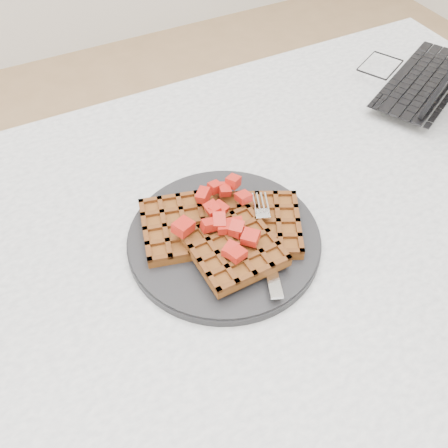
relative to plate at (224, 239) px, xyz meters
name	(u,v)px	position (x,y,z in m)	size (l,w,h in m)	color
ground	(256,409)	(0.10, 0.01, -0.76)	(4.00, 4.00, 0.00)	tan
table	(275,262)	(0.10, 0.01, -0.12)	(1.20, 0.80, 0.75)	silver
plate	(224,239)	(0.00, 0.00, 0.00)	(0.27, 0.27, 0.02)	black
waffles	(225,232)	(0.00, 0.00, 0.02)	(0.24, 0.20, 0.03)	brown
strawberry_pile	(224,217)	(0.00, 0.00, 0.05)	(0.15, 0.15, 0.02)	#960601
fork	(265,241)	(0.04, -0.04, 0.02)	(0.02, 0.18, 0.02)	silver
laptop	(418,71)	(0.51, 0.18, 0.03)	(0.34, 0.31, 0.20)	black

